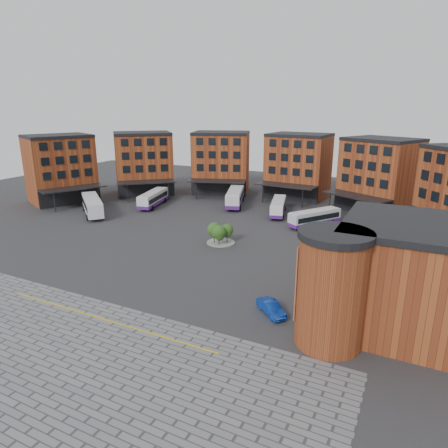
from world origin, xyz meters
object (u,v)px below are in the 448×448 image
at_px(tree_island, 219,232).
at_px(bus_d, 278,207).
at_px(bus_e, 315,218).
at_px(blue_car, 271,308).
at_px(bus_b, 153,198).
at_px(bus_f, 375,230).
at_px(bus_a, 92,204).
at_px(bus_c, 235,197).

height_order(tree_island, bus_d, tree_island).
height_order(bus_d, bus_e, bus_d).
xyz_separation_m(tree_island, blue_car, (14.64, -16.95, -1.21)).
relative_size(bus_b, bus_f, 1.14).
distance_m(bus_a, bus_c, 29.11).
bearing_deg(bus_b, blue_car, -53.45).
relative_size(bus_c, bus_d, 1.19).
relative_size(tree_island, bus_a, 0.39).
relative_size(tree_island, bus_b, 0.39).
bearing_deg(bus_c, tree_island, -90.03).
xyz_separation_m(bus_d, blue_car, (12.19, -37.51, -0.92)).
height_order(bus_a, blue_car, bus_a).
bearing_deg(bus_a, bus_d, -23.25).
bearing_deg(tree_island, bus_c, 109.29).
height_order(bus_e, bus_f, bus_e).
bearing_deg(blue_car, tree_island, 81.79).
bearing_deg(bus_b, tree_island, -46.16).
height_order(tree_island, blue_car, tree_island).
bearing_deg(bus_c, bus_f, -38.47).
height_order(bus_d, bus_f, bus_d).
xyz_separation_m(bus_a, bus_b, (6.57, 10.91, -0.36)).
relative_size(tree_island, blue_car, 1.06).
xyz_separation_m(bus_c, blue_car, (22.83, -40.36, -1.23)).
bearing_deg(bus_f, bus_d, -134.96).
xyz_separation_m(bus_a, bus_f, (51.41, 8.91, -0.54)).
height_order(bus_b, bus_d, bus_b).
bearing_deg(bus_d, bus_e, -43.92).
distance_m(bus_b, bus_c, 17.43).
bearing_deg(bus_a, blue_car, -75.19).
bearing_deg(tree_island, bus_a, 171.96).
distance_m(tree_island, bus_a, 30.42).
bearing_deg(blue_car, bus_a, 105.63).
bearing_deg(bus_c, blue_car, -79.82).
distance_m(bus_b, blue_car, 49.91).
relative_size(bus_e, blue_car, 2.39).
distance_m(tree_island, bus_d, 20.70).
bearing_deg(tree_island, bus_d, 83.20).
xyz_separation_m(bus_b, blue_car, (38.19, -32.12, -1.01)).
distance_m(tree_island, bus_b, 28.01).
bearing_deg(bus_d, bus_a, -168.11).
distance_m(bus_a, bus_f, 52.18).
bearing_deg(bus_f, bus_e, -128.01).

